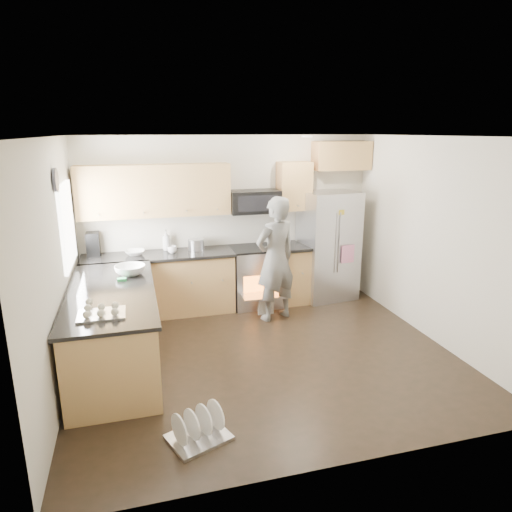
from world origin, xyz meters
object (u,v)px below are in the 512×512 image
object	(u,v)px
refrigerator	(328,246)
person	(276,259)
dish_rack	(198,431)
stove_range	(256,263)

from	to	relation	value
refrigerator	person	distance (m)	1.26
dish_rack	refrigerator	bearing A→B (deg)	49.86
person	dish_rack	bearing A→B (deg)	38.78
refrigerator	person	bearing A→B (deg)	-156.96
stove_range	person	distance (m)	0.67
stove_range	refrigerator	distance (m)	1.22
stove_range	refrigerator	world-z (taller)	stove_range
dish_rack	stove_range	bearing A→B (deg)	65.75
refrigerator	dish_rack	xyz separation A→B (m)	(-2.58, -3.06, -0.79)
refrigerator	dish_rack	size ratio (longest dim) A/B	2.80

